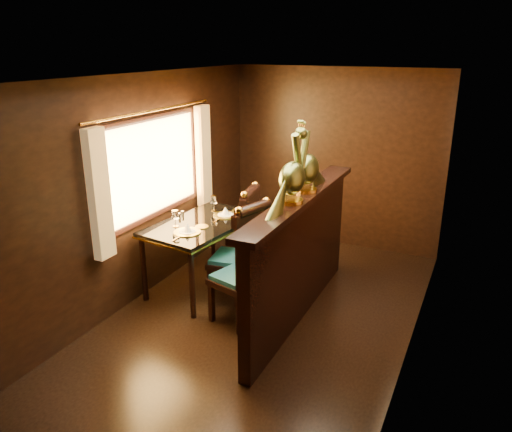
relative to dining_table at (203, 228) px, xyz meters
The scene contains 8 objects.
ground 1.29m from the dining_table, 25.66° to the right, with size 5.00×5.00×0.00m, color black.
room_shell 1.27m from the dining_table, 26.91° to the right, with size 3.04×5.04×2.52m.
partition 1.28m from the dining_table, ahead, with size 0.26×2.70×1.36m.
dining_table is the anchor object (origin of this frame).
chair_left 1.01m from the dining_table, 32.73° to the right, with size 0.60×0.62×1.36m.
chair_right 0.58m from the dining_table, ahead, with size 0.56×0.58×1.36m.
peacock_left 1.67m from the dining_table, 19.03° to the right, with size 0.24×0.64×0.76m, color #194C30, non-canonical shape.
peacock_right 1.60m from the dining_table, ahead, with size 0.23×0.62×0.74m, color #194C30, non-canonical shape.
Camera 1 is at (1.95, -4.18, 2.79)m, focal length 35.00 mm.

